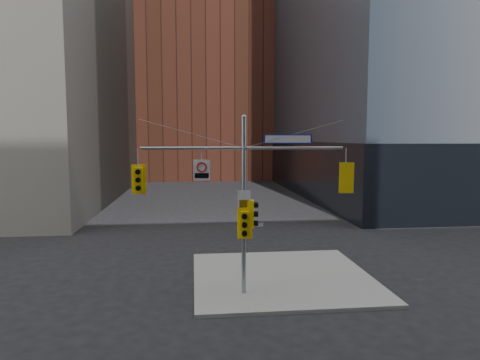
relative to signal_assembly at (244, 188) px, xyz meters
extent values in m
plane|color=black|center=(0.00, -1.99, -4.42)|extent=(160.00, 160.00, 0.00)
cube|color=gray|center=(2.00, 2.01, -4.34)|extent=(8.00, 8.00, 0.15)
cube|color=black|center=(28.00, 30.01, -1.42)|extent=(36.40, 36.40, 6.00)
cube|color=brown|center=(0.00, 56.01, 9.58)|extent=(26.00, 20.00, 28.00)
cylinder|color=gray|center=(0.00, 0.01, -0.82)|extent=(0.18, 0.18, 7.20)
sphere|color=gray|center=(0.00, 0.01, 2.78)|extent=(0.20, 0.20, 0.20)
cylinder|color=gray|center=(-2.00, 0.01, 1.58)|extent=(4.00, 0.11, 0.11)
cylinder|color=gray|center=(2.00, 0.01, 1.58)|extent=(4.00, 0.11, 0.11)
cylinder|color=gray|center=(0.00, -0.34, 1.58)|extent=(0.10, 0.70, 0.10)
cylinder|color=gray|center=(-2.00, 0.01, 2.13)|extent=(4.00, 0.02, 1.12)
cylinder|color=gray|center=(2.00, 0.01, 2.13)|extent=(4.00, 0.02, 1.12)
cube|color=yellow|center=(-4.08, 0.01, 0.38)|extent=(0.31, 0.22, 0.93)
cube|color=yellow|center=(-4.09, 0.17, 0.38)|extent=(0.55, 0.05, 1.15)
cylinder|color=black|center=(-4.08, -0.17, 0.69)|extent=(0.20, 0.15, 0.20)
cylinder|color=black|center=(-4.08, -0.10, 0.69)|extent=(0.17, 0.02, 0.17)
cylinder|color=black|center=(-4.08, -0.17, 0.38)|extent=(0.20, 0.15, 0.20)
cylinder|color=black|center=(-4.08, -0.10, 0.38)|extent=(0.17, 0.02, 0.17)
cylinder|color=black|center=(-4.08, -0.17, 0.07)|extent=(0.20, 0.15, 0.20)
cylinder|color=black|center=(-4.08, -0.10, 0.07)|extent=(0.17, 0.02, 0.17)
cube|color=yellow|center=(4.15, 0.01, 0.38)|extent=(0.35, 0.26, 1.00)
cube|color=yellow|center=(4.13, -0.16, 0.38)|extent=(0.59, 0.10, 1.24)
cylinder|color=black|center=(4.17, 0.20, 0.72)|extent=(0.22, 0.17, 0.21)
cylinder|color=black|center=(4.16, 0.12, 0.72)|extent=(0.18, 0.04, 0.18)
cylinder|color=black|center=(4.17, 0.20, 0.38)|extent=(0.22, 0.17, 0.21)
cylinder|color=black|center=(4.16, 0.12, 0.38)|extent=(0.18, 0.04, 0.18)
cylinder|color=black|center=(4.17, 0.20, 0.05)|extent=(0.22, 0.17, 0.21)
cylinder|color=#0CE559|center=(4.16, 0.12, 0.05)|extent=(0.18, 0.04, 0.18)
cube|color=yellow|center=(0.28, 0.01, -1.04)|extent=(0.32, 0.40, 1.11)
cylinder|color=black|center=(0.49, -0.03, -0.67)|extent=(0.21, 0.26, 0.23)
cylinder|color=black|center=(0.40, -0.02, -0.67)|extent=(0.06, 0.20, 0.20)
cylinder|color=black|center=(0.49, -0.03, -1.04)|extent=(0.21, 0.26, 0.23)
cylinder|color=black|center=(0.40, -0.02, -1.04)|extent=(0.06, 0.20, 0.20)
cylinder|color=black|center=(0.49, -0.03, -1.42)|extent=(0.21, 0.26, 0.23)
cylinder|color=black|center=(0.40, -0.02, -1.42)|extent=(0.06, 0.20, 0.20)
cube|color=yellow|center=(0.00, -0.27, -1.39)|extent=(0.36, 0.28, 1.01)
cube|color=yellow|center=(0.03, -0.10, -1.39)|extent=(0.60, 0.13, 1.25)
cylinder|color=black|center=(-0.03, -0.46, -1.05)|extent=(0.23, 0.18, 0.21)
cylinder|color=black|center=(-0.02, -0.39, -1.05)|extent=(0.18, 0.05, 0.18)
cylinder|color=black|center=(-0.03, -0.46, -1.39)|extent=(0.23, 0.18, 0.21)
cylinder|color=black|center=(-0.02, -0.39, -1.39)|extent=(0.18, 0.05, 0.18)
cylinder|color=black|center=(-0.03, -0.46, -1.72)|extent=(0.23, 0.18, 0.21)
cylinder|color=black|center=(-0.02, -0.39, -1.72)|extent=(0.18, 0.05, 0.18)
cube|color=navy|center=(1.75, 0.01, 1.93)|extent=(1.92, 0.18, 0.37)
cube|color=silver|center=(1.75, -0.02, 1.93)|extent=(1.81, 0.14, 0.29)
cube|color=silver|center=(-1.66, -0.01, 0.73)|extent=(0.65, 0.04, 0.81)
torus|color=#B20A0A|center=(-1.66, -0.03, 0.84)|extent=(0.40, 0.06, 0.40)
cube|color=black|center=(-1.66, -0.03, 0.52)|extent=(0.54, 0.01, 0.19)
cube|color=silver|center=(0.00, -0.11, -0.42)|extent=(0.52, 0.05, 0.68)
cube|color=#D88C00|center=(0.00, -0.13, -0.60)|extent=(0.38, 0.02, 0.30)
cube|color=silver|center=(0.45, 0.01, -1.50)|extent=(0.68, 0.08, 0.14)
cube|color=#145926|center=(0.00, 0.46, -1.69)|extent=(0.10, 0.80, 0.16)
camera|label=1|loc=(-1.99, -16.66, 1.98)|focal=32.00mm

